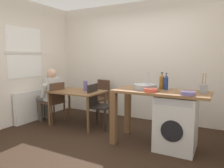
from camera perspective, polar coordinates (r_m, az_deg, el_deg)
name	(u,v)px	position (r m, az deg, el deg)	size (l,w,h in m)	color
ground_plane	(99,143)	(3.71, -3.50, -15.77)	(5.46, 5.46, 0.00)	black
wall_back	(138,62)	(4.98, 7.08, 6.08)	(4.60, 0.10, 2.70)	silver
wall_window_side	(12,62)	(4.90, -25.62, 5.43)	(0.12, 3.80, 2.70)	silver
radiator	(30,106)	(5.10, -21.44, -5.68)	(0.10, 0.80, 0.70)	white
dining_table	(77,95)	(4.53, -9.46, -3.07)	(1.10, 0.76, 0.74)	brown
chair_person_seat	(55,100)	(4.83, -15.37, -4.24)	(0.44, 0.44, 0.90)	#4C3323
chair_opposite	(97,103)	(4.33, -4.04, -5.32)	(0.43, 0.43, 0.90)	black
chair_spare_by_wall	(101,96)	(5.12, -3.10, -3.33)	(0.48, 0.48, 0.90)	#4C3323
seated_person	(50,92)	(4.92, -16.64, -2.13)	(0.52, 0.53, 1.20)	#595651
kitchen_counter	(148,99)	(3.53, 9.72, -4.08)	(1.50, 0.68, 0.92)	brown
washing_machine	(176,123)	(3.49, 17.08, -10.03)	(0.60, 0.61, 0.86)	silver
sink_basin	(145,87)	(3.51, 8.99, -0.75)	(0.38, 0.38, 0.09)	#9EA0A5
tap	(149,80)	(3.67, 9.95, 1.07)	(0.02, 0.02, 0.28)	#B2B2B7
bottle_tall_green	(162,81)	(3.61, 13.45, 0.68)	(0.08, 0.08, 0.28)	brown
bottle_squat_brown	(166,82)	(3.54, 14.56, 0.49)	(0.07, 0.07, 0.28)	navy
mixing_bowl	(151,90)	(3.28, 10.51, -1.62)	(0.20, 0.20, 0.05)	#D84C38
utensil_crock	(204,89)	(3.38, 23.74, -1.18)	(0.11, 0.11, 0.30)	gray
colander	(188,93)	(3.14, 20.02, -2.33)	(0.20, 0.20, 0.06)	slate
vase	(86,86)	(4.49, -7.22, -0.48)	(0.09, 0.09, 0.22)	slate
scissors	(156,91)	(3.36, 11.83, -1.89)	(0.15, 0.06, 0.01)	#B2B2B7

